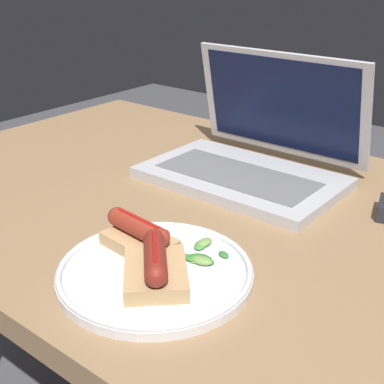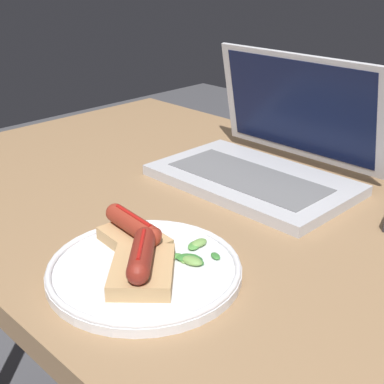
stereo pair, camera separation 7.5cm
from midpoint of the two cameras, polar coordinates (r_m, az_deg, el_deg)
The scene contains 6 objects.
desk at distance 0.86m, azimuth 8.46°, elevation -6.65°, with size 1.34×0.75×0.73m.
laptop at distance 0.95m, azimuth 10.15°, elevation 3.54°, with size 0.34×0.25×0.21m.
plate at distance 0.67m, azimuth -1.87°, elevation -8.31°, with size 0.24×0.24×0.02m.
sausage_toast_left at distance 0.64m, azimuth -1.97°, elevation -7.80°, with size 0.12×0.12×0.05m.
sausage_toast_middle at distance 0.71m, azimuth -3.19°, elevation -4.35°, with size 0.12×0.07×0.05m.
salad_pile at distance 0.69m, azimuth 3.26°, elevation -6.75°, with size 0.06×0.07×0.01m.
Camera 2 is at (0.46, -0.58, 1.10)m, focal length 50.00 mm.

